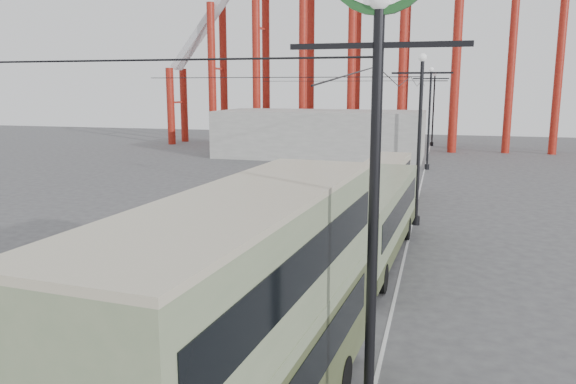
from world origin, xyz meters
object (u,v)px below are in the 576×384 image
(lamp_post_near, at_px, (378,71))
(single_decker_cream, at_px, (385,178))
(pedestrian, at_px, (295,258))
(double_decker_bus, at_px, (250,315))
(single_decker_green, at_px, (369,216))

(lamp_post_near, bearing_deg, single_decker_cream, 94.92)
(lamp_post_near, xyz_separation_m, pedestrian, (-4.11, 10.10, -6.87))
(single_decker_cream, relative_size, pedestrian, 4.69)
(double_decker_bus, bearing_deg, single_decker_cream, 94.29)
(lamp_post_near, bearing_deg, single_decker_green, 97.10)
(pedestrian, bearing_deg, lamp_post_near, 82.84)
(single_decker_cream, bearing_deg, single_decker_green, -84.06)
(single_decker_green, distance_m, single_decker_cream, 12.84)
(lamp_post_near, xyz_separation_m, single_decker_cream, (-2.32, 26.92, -6.25))
(single_decker_cream, xyz_separation_m, pedestrian, (-1.80, -16.81, -0.62))
(pedestrian, bearing_deg, single_decker_green, -149.90)
(lamp_post_near, bearing_deg, double_decker_bus, -171.70)
(single_decker_cream, bearing_deg, pedestrian, -92.67)
(lamp_post_near, distance_m, single_decker_cream, 27.73)
(double_decker_bus, bearing_deg, pedestrian, 103.99)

